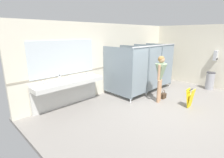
{
  "coord_description": "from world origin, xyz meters",
  "views": [
    {
      "loc": [
        -4.85,
        -2.42,
        2.36
      ],
      "look_at": [
        -1.88,
        0.61,
        1.22
      ],
      "focal_mm": 27.7,
      "sensor_mm": 36.0,
      "label": 1
    }
  ],
  "objects_px": {
    "soap_dispenser": "(60,78)",
    "paper_cup": "(85,77)",
    "paper_towel_dispenser_upper": "(216,55)",
    "person_standing": "(160,73)",
    "wet_floor_sign": "(190,98)",
    "trash_bin": "(210,81)",
    "handbag": "(163,96)"
  },
  "relations": [
    {
      "from": "soap_dispenser",
      "to": "paper_cup",
      "type": "bearing_deg",
      "value": -19.48
    },
    {
      "from": "paper_towel_dispenser_upper",
      "to": "paper_cup",
      "type": "bearing_deg",
      "value": 154.1
    },
    {
      "from": "paper_towel_dispenser_upper",
      "to": "paper_cup",
      "type": "relative_size",
      "value": 3.95
    },
    {
      "from": "person_standing",
      "to": "wet_floor_sign",
      "type": "relative_size",
      "value": 2.63
    },
    {
      "from": "wet_floor_sign",
      "to": "person_standing",
      "type": "bearing_deg",
      "value": 106.33
    },
    {
      "from": "trash_bin",
      "to": "person_standing",
      "type": "bearing_deg",
      "value": 164.23
    },
    {
      "from": "person_standing",
      "to": "handbag",
      "type": "distance_m",
      "value": 1.0
    },
    {
      "from": "soap_dispenser",
      "to": "handbag",
      "type": "bearing_deg",
      "value": -31.17
    },
    {
      "from": "paper_towel_dispenser_upper",
      "to": "handbag",
      "type": "xyz_separation_m",
      "value": [
        -2.7,
        0.84,
        -1.33
      ]
    },
    {
      "from": "paper_towel_dispenser_upper",
      "to": "handbag",
      "type": "height_order",
      "value": "paper_towel_dispenser_upper"
    },
    {
      "from": "person_standing",
      "to": "soap_dispenser",
      "type": "xyz_separation_m",
      "value": [
        -2.71,
        1.93,
        -0.04
      ]
    },
    {
      "from": "paper_towel_dispenser_upper",
      "to": "soap_dispenser",
      "type": "distance_m",
      "value": 6.43
    },
    {
      "from": "person_standing",
      "to": "wet_floor_sign",
      "type": "height_order",
      "value": "person_standing"
    },
    {
      "from": "soap_dispenser",
      "to": "wet_floor_sign",
      "type": "relative_size",
      "value": 0.34
    },
    {
      "from": "handbag",
      "to": "wet_floor_sign",
      "type": "distance_m",
      "value": 1.04
    },
    {
      "from": "trash_bin",
      "to": "paper_towel_dispenser_upper",
      "type": "bearing_deg",
      "value": -0.09
    },
    {
      "from": "person_standing",
      "to": "handbag",
      "type": "xyz_separation_m",
      "value": [
        0.4,
        0.05,
        -0.92
      ]
    },
    {
      "from": "person_standing",
      "to": "soap_dispenser",
      "type": "distance_m",
      "value": 3.33
    },
    {
      "from": "trash_bin",
      "to": "paper_cup",
      "type": "height_order",
      "value": "paper_cup"
    },
    {
      "from": "paper_towel_dispenser_upper",
      "to": "person_standing",
      "type": "xyz_separation_m",
      "value": [
        -3.1,
        0.79,
        -0.41
      ]
    },
    {
      "from": "handbag",
      "to": "soap_dispenser",
      "type": "height_order",
      "value": "soap_dispenser"
    },
    {
      "from": "handbag",
      "to": "paper_cup",
      "type": "bearing_deg",
      "value": 145.55
    },
    {
      "from": "person_standing",
      "to": "wet_floor_sign",
      "type": "distance_m",
      "value": 1.22
    },
    {
      "from": "paper_towel_dispenser_upper",
      "to": "soap_dispenser",
      "type": "xyz_separation_m",
      "value": [
        -5.81,
        2.72,
        -0.45
      ]
    },
    {
      "from": "trash_bin",
      "to": "paper_cup",
      "type": "distance_m",
      "value": 5.37
    },
    {
      "from": "paper_cup",
      "to": "trash_bin",
      "type": "bearing_deg",
      "value": -27.3
    },
    {
      "from": "handbag",
      "to": "person_standing",
      "type": "bearing_deg",
      "value": -172.94
    },
    {
      "from": "paper_towel_dispenser_upper",
      "to": "paper_cup",
      "type": "distance_m",
      "value": 5.63
    },
    {
      "from": "handbag",
      "to": "paper_cup",
      "type": "relative_size",
      "value": 3.03
    },
    {
      "from": "trash_bin",
      "to": "person_standing",
      "type": "height_order",
      "value": "person_standing"
    },
    {
      "from": "paper_towel_dispenser_upper",
      "to": "trash_bin",
      "type": "relative_size",
      "value": 0.56
    },
    {
      "from": "person_standing",
      "to": "soap_dispenser",
      "type": "height_order",
      "value": "person_standing"
    }
  ]
}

